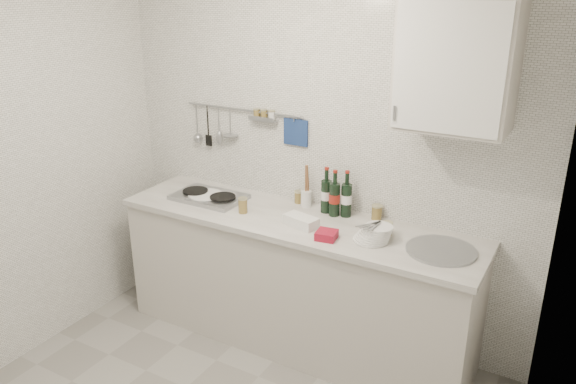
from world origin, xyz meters
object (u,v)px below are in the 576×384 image
(wine_bottles, at_px, (336,192))
(utensil_crock, at_px, (306,196))
(plate_stack_hob, at_px, (205,196))
(wall_cabinet, at_px, (457,65))
(plate_stack_sink, at_px, (374,234))

(wine_bottles, relative_size, utensil_crock, 1.02)
(plate_stack_hob, bearing_deg, wall_cabinet, 4.64)
(wall_cabinet, height_order, plate_stack_sink, wall_cabinet)
(plate_stack_hob, distance_m, wine_bottles, 0.95)
(wall_cabinet, bearing_deg, wine_bottles, 174.40)
(wall_cabinet, bearing_deg, plate_stack_hob, -175.36)
(plate_stack_hob, distance_m, plate_stack_sink, 1.29)
(wine_bottles, distance_m, utensil_crock, 0.25)
(wine_bottles, xyz_separation_m, utensil_crock, (-0.23, 0.03, -0.08))
(wall_cabinet, distance_m, wine_bottles, 1.13)
(utensil_crock, bearing_deg, plate_stack_hob, -161.14)
(wall_cabinet, distance_m, plate_stack_hob, 1.92)
(wine_bottles, bearing_deg, utensil_crock, 171.96)
(plate_stack_sink, relative_size, utensil_crock, 0.75)
(plate_stack_sink, xyz_separation_m, wine_bottles, (-0.37, 0.25, 0.11))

